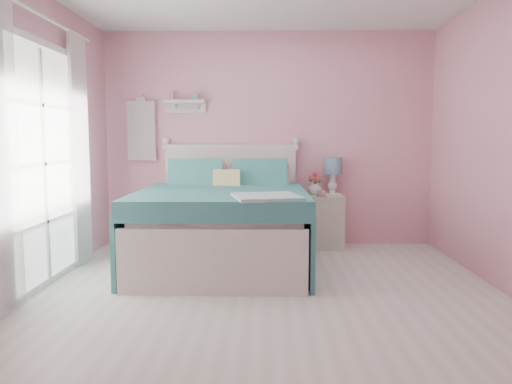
{
  "coord_description": "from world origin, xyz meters",
  "views": [
    {
      "loc": [
        0.0,
        -3.91,
        1.29
      ],
      "look_at": [
        -0.12,
        1.2,
        0.76
      ],
      "focal_mm": 35.0,
      "sensor_mm": 36.0,
      "label": 1
    }
  ],
  "objects_px": {
    "vase": "(315,187)",
    "teacup": "(321,194)",
    "nightstand": "(324,221)",
    "table_lamp": "(333,168)",
    "bed": "(223,225)"
  },
  "relations": [
    {
      "from": "vase",
      "to": "teacup",
      "type": "relative_size",
      "value": 1.84
    },
    {
      "from": "nightstand",
      "to": "table_lamp",
      "type": "height_order",
      "value": "table_lamp"
    },
    {
      "from": "teacup",
      "to": "vase",
      "type": "bearing_deg",
      "value": 103.31
    },
    {
      "from": "nightstand",
      "to": "vase",
      "type": "bearing_deg",
      "value": 151.57
    },
    {
      "from": "vase",
      "to": "bed",
      "type": "bearing_deg",
      "value": -139.01
    },
    {
      "from": "nightstand",
      "to": "table_lamp",
      "type": "xyz_separation_m",
      "value": [
        0.1,
        0.11,
        0.63
      ]
    },
    {
      "from": "nightstand",
      "to": "table_lamp",
      "type": "distance_m",
      "value": 0.65
    },
    {
      "from": "nightstand",
      "to": "teacup",
      "type": "distance_m",
      "value": 0.39
    },
    {
      "from": "table_lamp",
      "to": "vase",
      "type": "bearing_deg",
      "value": -166.38
    },
    {
      "from": "table_lamp",
      "to": "nightstand",
      "type": "bearing_deg",
      "value": -132.5
    },
    {
      "from": "bed",
      "to": "nightstand",
      "type": "bearing_deg",
      "value": 35.23
    },
    {
      "from": "table_lamp",
      "to": "vase",
      "type": "xyz_separation_m",
      "value": [
        -0.22,
        -0.05,
        -0.23
      ]
    },
    {
      "from": "bed",
      "to": "table_lamp",
      "type": "distance_m",
      "value": 1.65
    },
    {
      "from": "table_lamp",
      "to": "teacup",
      "type": "bearing_deg",
      "value": -120.21
    },
    {
      "from": "bed",
      "to": "vase",
      "type": "bearing_deg",
      "value": 40.09
    }
  ]
}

